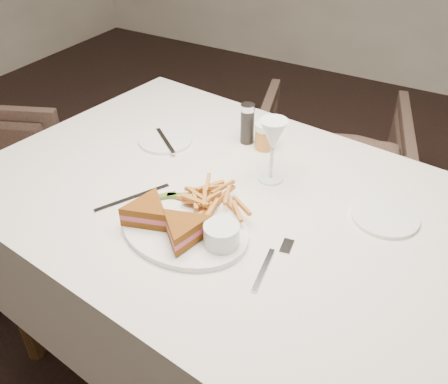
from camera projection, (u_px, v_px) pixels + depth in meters
ground at (194, 301)px, 1.97m from camera, size 5.00×5.00×0.00m
table at (232, 299)px, 1.49m from camera, size 1.47×1.07×0.75m
chair_far at (328, 163)px, 2.20m from camera, size 0.77×0.74×0.64m
table_setting at (215, 196)px, 1.21m from camera, size 0.83×0.65×0.18m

